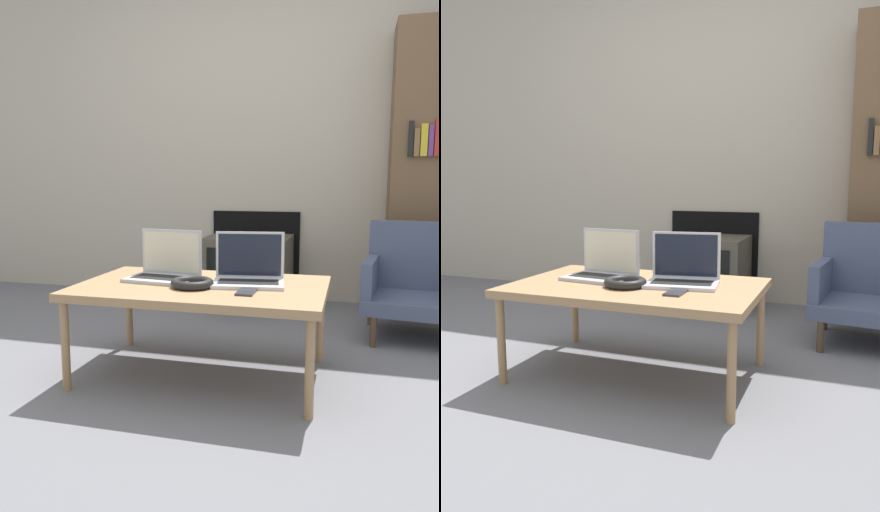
% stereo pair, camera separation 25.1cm
% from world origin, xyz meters
% --- Properties ---
extents(ground_plane, '(14.00, 14.00, 0.00)m').
position_xyz_m(ground_plane, '(0.00, 0.00, 0.00)').
color(ground_plane, slate).
extents(wall_back, '(7.00, 0.08, 2.60)m').
position_xyz_m(wall_back, '(-0.00, 2.05, 1.29)').
color(wall_back, '#B7AD99').
rests_on(wall_back, ground_plane).
extents(table, '(1.10, 0.70, 0.43)m').
position_xyz_m(table, '(0.00, 0.39, 0.39)').
color(table, '#9E7A51').
rests_on(table, ground_plane).
extents(laptop_left, '(0.34, 0.25, 0.23)m').
position_xyz_m(laptop_left, '(-0.20, 0.46, 0.48)').
color(laptop_left, '#B2B2B7').
rests_on(laptop_left, table).
extents(laptop_right, '(0.34, 0.26, 0.23)m').
position_xyz_m(laptop_right, '(0.20, 0.46, 0.48)').
color(laptop_right, silver).
rests_on(laptop_right, table).
extents(headphones, '(0.19, 0.19, 0.04)m').
position_xyz_m(headphones, '(-0.02, 0.32, 0.44)').
color(headphones, black).
rests_on(headphones, table).
extents(phone, '(0.07, 0.13, 0.01)m').
position_xyz_m(phone, '(0.23, 0.27, 0.43)').
color(phone, '#333338').
rests_on(phone, table).
extents(tv, '(0.58, 0.51, 0.50)m').
position_xyz_m(tv, '(-0.07, 1.74, 0.25)').
color(tv, '#4C473D').
rests_on(tv, ground_plane).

